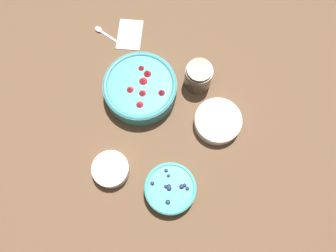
{
  "coord_description": "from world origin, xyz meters",
  "views": [
    {
      "loc": [
        -0.34,
        -0.16,
        1.08
      ],
      "look_at": [
        -0.04,
        -0.06,
        0.05
      ],
      "focal_mm": 35.0,
      "sensor_mm": 36.0,
      "label": 1
    }
  ],
  "objects": [
    {
      "name": "spoon",
      "position": [
        0.25,
        0.29,
        0.0
      ],
      "size": [
        0.06,
        0.14,
        0.01
      ],
      "color": "silver",
      "rests_on": "ground_plane"
    },
    {
      "name": "bowl_strawberries",
      "position": [
        0.07,
        0.07,
        0.04
      ],
      "size": [
        0.25,
        0.25,
        0.09
      ],
      "color": "teal",
      "rests_on": "ground_plane"
    },
    {
      "name": "napkin",
      "position": [
        0.28,
        0.19,
        0.0
      ],
      "size": [
        0.15,
        0.12,
        0.01
      ],
      "color": "#B2BCC6",
      "rests_on": "ground_plane"
    },
    {
      "name": "bowl_cream",
      "position": [
        -0.23,
        0.07,
        0.03
      ],
      "size": [
        0.12,
        0.12,
        0.05
      ],
      "color": "white",
      "rests_on": "ground_plane"
    },
    {
      "name": "ground_plane",
      "position": [
        0.0,
        0.0,
        0.0
      ],
      "size": [
        4.0,
        4.0,
        0.0
      ],
      "primitive_type": "plane",
      "color": "brown"
    },
    {
      "name": "jar_chocolate",
      "position": [
        0.17,
        -0.11,
        0.05
      ],
      "size": [
        0.09,
        0.09,
        0.1
      ],
      "color": "brown",
      "rests_on": "ground_plane"
    },
    {
      "name": "bowl_bananas",
      "position": [
        0.04,
        -0.22,
        0.03
      ],
      "size": [
        0.16,
        0.16,
        0.05
      ],
      "color": "silver",
      "rests_on": "ground_plane"
    },
    {
      "name": "bowl_blueberries",
      "position": [
        -0.23,
        -0.13,
        0.03
      ],
      "size": [
        0.16,
        0.16,
        0.06
      ],
      "color": "teal",
      "rests_on": "ground_plane"
    }
  ]
}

